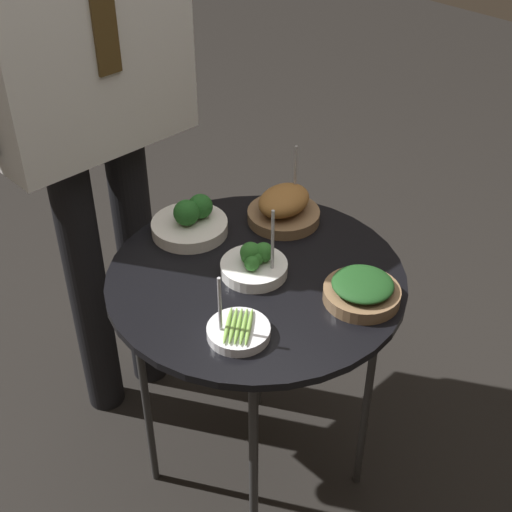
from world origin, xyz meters
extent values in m
plane|color=black|center=(0.00, 0.00, 0.00)|extent=(8.00, 8.00, 0.00)
cylinder|color=black|center=(0.00, 0.00, 0.71)|extent=(0.66, 0.66, 0.02)
cylinder|color=#2D2D2D|center=(0.20, -0.20, 0.35)|extent=(0.02, 0.02, 0.70)
cylinder|color=#2D2D2D|center=(-0.20, -0.20, 0.35)|extent=(0.02, 0.02, 0.70)
cylinder|color=#2D2D2D|center=(0.20, 0.20, 0.35)|extent=(0.02, 0.02, 0.70)
cylinder|color=#2D2D2D|center=(-0.20, 0.20, 0.35)|extent=(0.02, 0.02, 0.70)
cylinder|color=white|center=(0.00, 0.01, 0.73)|extent=(0.15, 0.15, 0.03)
sphere|color=#2D7028|center=(0.02, 0.00, 0.77)|extent=(0.04, 0.04, 0.04)
sphere|color=#2D7028|center=(0.00, 0.02, 0.77)|extent=(0.05, 0.05, 0.05)
sphere|color=#2D7028|center=(-0.01, 0.01, 0.76)|extent=(0.04, 0.04, 0.04)
sphere|color=#2D7028|center=(-0.02, -0.01, 0.76)|extent=(0.03, 0.03, 0.03)
sphere|color=#2D7028|center=(0.00, 0.00, 0.76)|extent=(0.03, 0.03, 0.03)
cylinder|color=#ADADB2|center=(0.02, -0.03, 0.80)|extent=(0.01, 0.01, 0.17)
cylinder|color=brown|center=(0.20, 0.11, 0.73)|extent=(0.17, 0.17, 0.03)
ellipsoid|color=#93602D|center=(0.20, 0.11, 0.77)|extent=(0.16, 0.13, 0.06)
cylinder|color=#ADADB2|center=(0.24, 0.12, 0.81)|extent=(0.01, 0.01, 0.18)
cylinder|color=brown|center=(0.10, -0.21, 0.73)|extent=(0.16, 0.16, 0.03)
ellipsoid|color=#194219|center=(0.10, -0.21, 0.76)|extent=(0.13, 0.13, 0.03)
cylinder|color=silver|center=(-0.16, -0.12, 0.73)|extent=(0.13, 0.13, 0.02)
ellipsoid|color=#7AA847|center=(-0.15, -0.13, 0.74)|extent=(0.09, 0.07, 0.01)
ellipsoid|color=#7AA847|center=(-0.15, -0.13, 0.74)|extent=(0.09, 0.07, 0.01)
ellipsoid|color=#7AA847|center=(-0.16, -0.12, 0.74)|extent=(0.09, 0.07, 0.01)
ellipsoid|color=#7AA847|center=(-0.17, -0.11, 0.74)|extent=(0.09, 0.07, 0.01)
ellipsoid|color=#7AA847|center=(-0.17, -0.10, 0.74)|extent=(0.09, 0.07, 0.01)
cylinder|color=#ADADB2|center=(-0.19, -0.10, 0.79)|extent=(0.01, 0.01, 0.15)
cylinder|color=silver|center=(0.00, 0.22, 0.73)|extent=(0.18, 0.18, 0.03)
sphere|color=#236023|center=(0.03, 0.22, 0.78)|extent=(0.06, 0.06, 0.06)
sphere|color=#236023|center=(0.00, 0.24, 0.77)|extent=(0.04, 0.04, 0.04)
sphere|color=#236023|center=(-0.01, 0.22, 0.78)|extent=(0.06, 0.06, 0.06)
sphere|color=#236023|center=(0.00, 0.22, 0.77)|extent=(0.04, 0.04, 0.04)
cylinder|color=black|center=(-0.13, 0.54, 0.43)|extent=(0.11, 0.11, 0.86)
cylinder|color=black|center=(0.04, 0.54, 0.43)|extent=(0.11, 0.11, 0.86)
cube|color=silver|center=(-0.04, 0.54, 1.18)|extent=(0.48, 0.23, 0.64)
camera|label=1|loc=(-0.85, -0.88, 1.67)|focal=50.00mm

